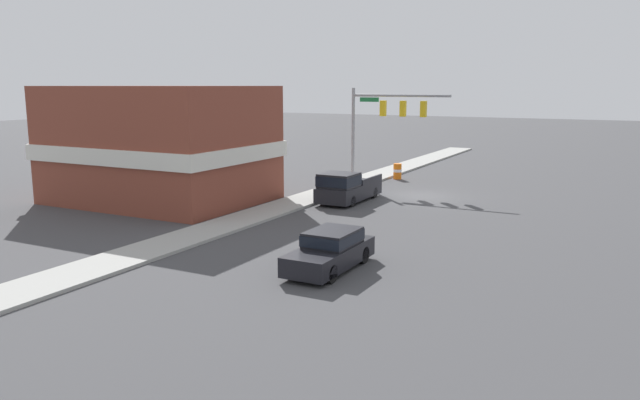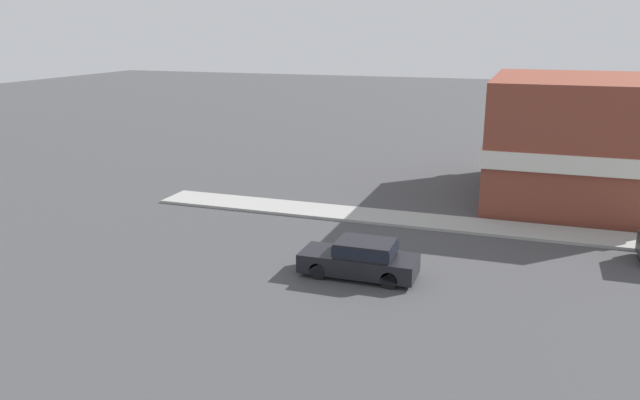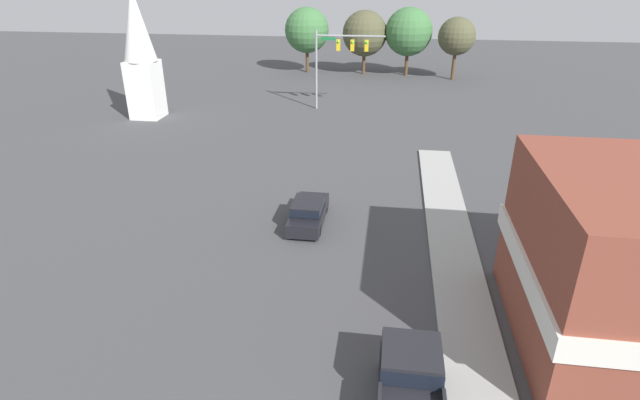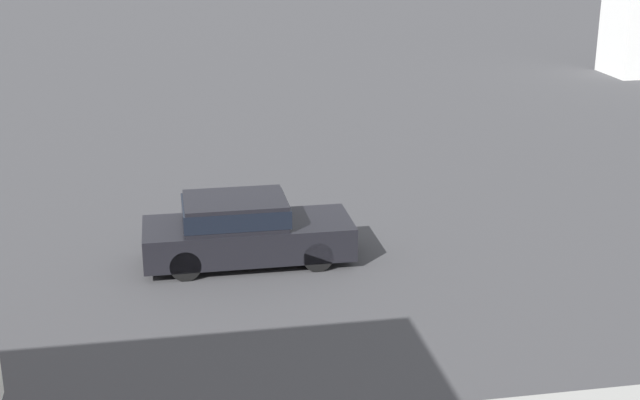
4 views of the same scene
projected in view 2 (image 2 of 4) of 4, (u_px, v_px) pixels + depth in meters
car_lead at (361, 258)px, 24.08m from camera, size 1.75×4.53×1.48m
corner_brick_building at (572, 139)px, 34.88m from camera, size 12.01×9.10×6.79m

